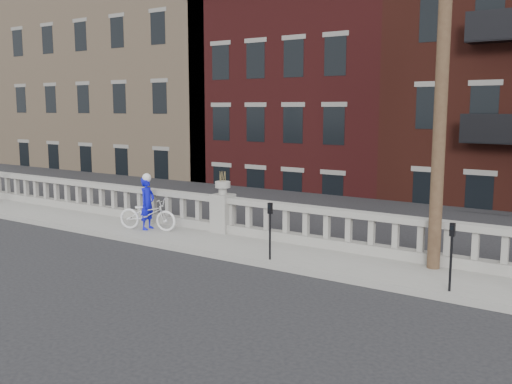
# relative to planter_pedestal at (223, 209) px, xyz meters

# --- Properties ---
(ground) EXTENTS (120.00, 120.00, 0.00)m
(ground) POSITION_rel_planter_pedestal_xyz_m (0.00, -3.95, -0.83)
(ground) COLOR black
(ground) RESTS_ON ground
(sidewalk) EXTENTS (32.00, 2.20, 0.15)m
(sidewalk) POSITION_rel_planter_pedestal_xyz_m (0.00, -0.95, -0.76)
(sidewalk) COLOR gray
(sidewalk) RESTS_ON ground
(balustrade) EXTENTS (28.00, 0.34, 1.03)m
(balustrade) POSITION_rel_planter_pedestal_xyz_m (0.00, 0.00, -0.19)
(balustrade) COLOR gray
(balustrade) RESTS_ON sidewalk
(planter_pedestal) EXTENTS (0.55, 0.55, 1.76)m
(planter_pedestal) POSITION_rel_planter_pedestal_xyz_m (0.00, 0.00, 0.00)
(planter_pedestal) COLOR gray
(planter_pedestal) RESTS_ON sidewalk
(lower_level) EXTENTS (80.00, 44.00, 20.80)m
(lower_level) POSITION_rel_planter_pedestal_xyz_m (0.56, 19.09, 1.80)
(lower_level) COLOR #605E59
(lower_level) RESTS_ON ground
(utility_pole) EXTENTS (1.60, 0.28, 10.00)m
(utility_pole) POSITION_rel_planter_pedestal_xyz_m (6.20, -0.35, 4.41)
(utility_pole) COLOR #422D1E
(utility_pole) RESTS_ON sidewalk
(parking_meter_b) EXTENTS (0.10, 0.09, 1.36)m
(parking_meter_b) POSITION_rel_planter_pedestal_xyz_m (2.78, -1.80, 0.17)
(parking_meter_b) COLOR black
(parking_meter_b) RESTS_ON sidewalk
(parking_meter_c) EXTENTS (0.10, 0.09, 1.36)m
(parking_meter_c) POSITION_rel_planter_pedestal_xyz_m (6.97, -1.80, 0.17)
(parking_meter_c) COLOR black
(parking_meter_c) RESTS_ON sidewalk
(bicycle) EXTENTS (1.90, 1.13, 0.94)m
(bicycle) POSITION_rel_planter_pedestal_xyz_m (-1.98, -1.04, -0.21)
(bicycle) COLOR silver
(bicycle) RESTS_ON sidewalk
(cyclist) EXTENTS (0.46, 0.62, 1.55)m
(cyclist) POSITION_rel_planter_pedestal_xyz_m (-2.06, -0.96, 0.10)
(cyclist) COLOR #0C0EBD
(cyclist) RESTS_ON sidewalk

